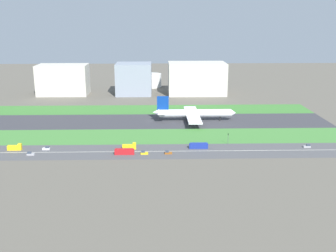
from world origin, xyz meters
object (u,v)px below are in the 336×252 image
object	(u,v)px
office_tower	(197,78)
bus_0	(199,146)
bus_1	(124,152)
car_0	(144,153)
truck_1	(130,147)
fuel_tank_west	(151,80)
traffic_light	(228,138)
car_1	(168,153)
car_3	(46,148)
terminal_building	(63,80)
airliner	(193,113)
car_4	(30,154)
car_2	(307,146)
truck_0	(15,147)
hangar_building	(134,79)

from	to	relation	value
office_tower	bus_0	bearing A→B (deg)	-95.06
bus_1	car_0	world-z (taller)	bus_1
bus_0	truck_1	xyz separation A→B (m)	(-42.45, 0.00, -0.15)
bus_0	fuel_tank_west	bearing A→B (deg)	98.01
traffic_light	fuel_tank_west	world-z (taller)	fuel_tank_west
car_1	traffic_light	size ratio (longest dim) A/B	0.61
car_3	car_0	bearing A→B (deg)	-9.47
truck_1	terminal_building	xyz separation A→B (m)	(-80.22, 182.00, 13.86)
airliner	car_3	size ratio (longest dim) A/B	14.77
car_4	car_3	xyz separation A→B (m)	(6.78, 10.00, 0.00)
car_2	fuel_tank_west	distance (m)	248.03
truck_0	car_0	distance (m)	79.53
car_1	bus_0	bearing A→B (deg)	-152.43
terminal_building	car_4	bearing A→B (deg)	-83.28
car_3	office_tower	distance (m)	212.90
car_3	car_2	distance (m)	161.06
car_4	bus_0	bearing A→B (deg)	-174.29
car_0	traffic_light	world-z (taller)	traffic_light
car_1	truck_0	xyz separation A→B (m)	(-93.08, 10.00, 0.75)
truck_0	office_tower	distance (m)	223.19
bus_1	car_4	size ratio (longest dim) A/B	2.64
bus_1	car_3	world-z (taller)	bus_1
terminal_building	office_tower	bearing A→B (deg)	0.00
truck_1	hangar_building	xyz separation A→B (m)	(-7.01, 182.00, 14.47)
car_3	bus_1	bearing A→B (deg)	-11.68
truck_1	bus_1	bearing A→B (deg)	-103.65
bus_0	office_tower	bearing A→B (deg)	84.94
airliner	truck_0	size ratio (longest dim) A/B	7.74
car_2	terminal_building	size ratio (longest dim) A/B	0.09
truck_0	truck_1	world-z (taller)	same
bus_0	terminal_building	distance (m)	219.91
truck_1	fuel_tank_west	size ratio (longest dim) A/B	0.37
car_4	car_2	xyz separation A→B (m)	(167.84, 10.00, 0.00)
car_1	truck_0	distance (m)	93.62
car_4	office_tower	xyz separation A→B (m)	(116.15, 192.00, 15.45)
car_1	car_2	xyz separation A→B (m)	(86.95, 10.00, 0.00)
car_4	fuel_tank_west	world-z (taller)	fuel_tank_west
fuel_tank_west	airliner	bearing A→B (deg)	-77.86
truck_1	terminal_building	distance (m)	199.38
car_2	terminal_building	world-z (taller)	terminal_building
terminal_building	hangar_building	world-z (taller)	hangar_building
car_1	bus_1	xyz separation A→B (m)	(-25.73, 0.00, 0.90)
bus_1	truck_0	xyz separation A→B (m)	(-67.36, 10.00, -0.15)
truck_1	fuel_tank_west	bearing A→B (deg)	87.35
truck_1	traffic_light	bearing A→B (deg)	7.34
truck_0	hangar_building	size ratio (longest dim) A/B	0.23
truck_0	car_4	distance (m)	15.79
truck_0	car_3	distance (m)	18.99
car_3	car_4	bearing A→B (deg)	-124.12
airliner	hangar_building	distance (m)	125.58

